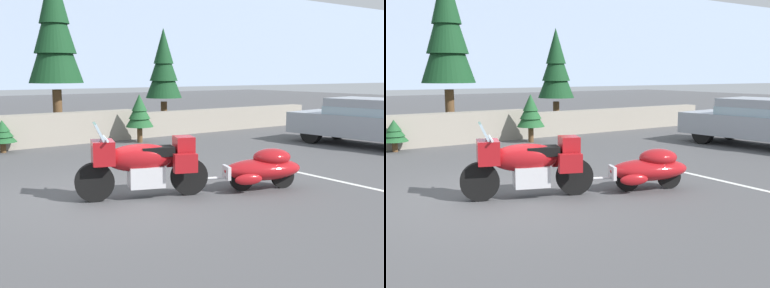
# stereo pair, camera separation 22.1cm
# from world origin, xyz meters

# --- Properties ---
(ground_plane) EXTENTS (80.00, 80.00, 0.00)m
(ground_plane) POSITION_xyz_m (0.00, 0.00, 0.00)
(ground_plane) COLOR #4C4C4F
(stone_guard_wall) EXTENTS (24.00, 0.62, 0.95)m
(stone_guard_wall) POSITION_xyz_m (-0.02, 6.50, 0.44)
(stone_guard_wall) COLOR gray
(stone_guard_wall) RESTS_ON ground
(touring_motorcycle) EXTENTS (2.22, 1.19, 1.33)m
(touring_motorcycle) POSITION_xyz_m (0.45, -0.40, 0.62)
(touring_motorcycle) COLOR black
(touring_motorcycle) RESTS_ON ground
(car_shaped_trailer) EXTENTS (2.20, 1.16, 0.76)m
(car_shaped_trailer) POSITION_xyz_m (2.58, -1.15, 0.41)
(car_shaped_trailer) COLOR black
(car_shaped_trailer) RESTS_ON ground
(sedan_at_right_edge) EXTENTS (2.33, 4.68, 1.41)m
(sedan_at_right_edge) POSITION_xyz_m (8.87, 0.90, 0.77)
(sedan_at_right_edge) COLOR black
(sedan_at_right_edge) RESTS_ON ground
(pine_tree_tall) EXTENTS (1.72, 1.72, 5.61)m
(pine_tree_tall) POSITION_xyz_m (1.91, 7.63, 3.51)
(pine_tree_tall) COLOR brown
(pine_tree_tall) RESTS_ON ground
(pine_tree_secondary) EXTENTS (1.34, 1.34, 3.78)m
(pine_tree_secondary) POSITION_xyz_m (5.99, 7.66, 2.37)
(pine_tree_secondary) COLOR brown
(pine_tree_secondary) RESTS_ON ground
(pine_sapling_near) EXTENTS (0.87, 0.87, 1.51)m
(pine_sapling_near) POSITION_xyz_m (3.73, 5.51, 0.94)
(pine_sapling_near) COLOR brown
(pine_sapling_near) RESTS_ON ground
(pine_sapling_farther) EXTENTS (0.74, 0.74, 0.89)m
(pine_sapling_farther) POSITION_xyz_m (-0.25, 5.96, 0.56)
(pine_sapling_farther) COLOR brown
(pine_sapling_farther) RESTS_ON ground
(parking_stripe_marker) EXTENTS (0.12, 3.60, 0.01)m
(parking_stripe_marker) POSITION_xyz_m (4.28, -1.50, 0.00)
(parking_stripe_marker) COLOR silver
(parking_stripe_marker) RESTS_ON ground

